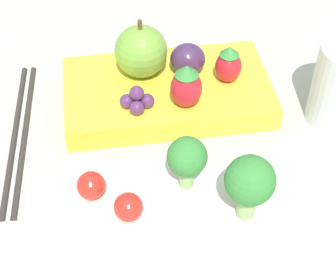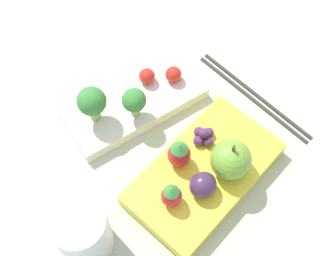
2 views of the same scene
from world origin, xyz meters
The scene contains 14 objects.
ground_plane centered at (0.00, 0.00, 0.00)m, with size 4.00×4.00×0.00m, color #ADB7A3.
bento_box_savoury centered at (0.00, 0.07, 0.01)m, with size 0.22×0.12×0.02m.
bento_box_fruit centered at (0.00, -0.08, 0.01)m, with size 0.22×0.14×0.03m.
broccoli_floret_0 centered at (-0.06, 0.08, 0.06)m, with size 0.04×0.04×0.06m.
broccoli_floret_1 centered at (-0.01, 0.05, 0.05)m, with size 0.03×0.03×0.05m.
cherry_tomato_0 centered at (0.04, 0.08, 0.03)m, with size 0.02×0.02×0.02m.
cherry_tomato_1 centered at (0.07, 0.06, 0.03)m, with size 0.02×0.02×0.02m.
apple centered at (0.03, -0.10, 0.05)m, with size 0.05×0.05×0.06m.
strawberry_0 centered at (-0.02, -0.05, 0.05)m, with size 0.03×0.03×0.05m.
strawberry_1 centered at (-0.06, -0.09, 0.04)m, with size 0.03×0.03×0.04m.
plum centered at (-0.02, -0.10, 0.04)m, with size 0.04×0.03×0.03m.
grape_cluster centered at (0.03, -0.05, 0.03)m, with size 0.03×0.03×0.02m.
drinking_cup centered at (-0.17, -0.05, 0.04)m, with size 0.07×0.07×0.09m.
chopsticks_pair centered at (0.15, -0.04, 0.00)m, with size 0.03×0.21×0.01m.
Camera 2 is at (-0.20, -0.24, 0.60)m, focal length 50.00 mm.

